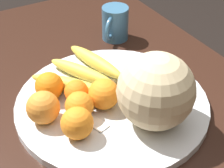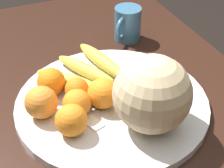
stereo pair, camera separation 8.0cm
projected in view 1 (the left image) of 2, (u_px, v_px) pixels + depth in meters
The scene contains 12 objects.
kitchen_table at pixel (112, 159), 0.90m from camera, with size 1.44×0.87×0.71m.
fruit_bowl at pixel (112, 103), 0.90m from camera, with size 0.46×0.46×0.02m.
melon at pixel (156, 91), 0.79m from camera, with size 0.17×0.17×0.17m.
banana_bunch at pixel (84, 72), 0.96m from camera, with size 0.24×0.23×0.04m.
orange_front_left at pixel (49, 86), 0.89m from camera, with size 0.07×0.07×0.07m.
orange_front_right at pixel (43, 108), 0.82m from camera, with size 0.07×0.07×0.07m.
orange_mid_center at pixel (104, 94), 0.86m from camera, with size 0.07×0.07×0.07m.
orange_back_left at pixel (77, 123), 0.78m from camera, with size 0.07×0.07×0.07m.
orange_back_right at pixel (79, 106), 0.83m from camera, with size 0.07×0.07×0.07m.
orange_top_small at pixel (76, 92), 0.88m from camera, with size 0.06×0.06×0.06m.
produce_tag at pixel (93, 121), 0.84m from camera, with size 0.08×0.05×0.00m.
ceramic_mug at pixel (115, 23), 1.14m from camera, with size 0.10×0.10×0.10m.
Camera 1 is at (0.53, -0.30, 1.30)m, focal length 60.00 mm.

